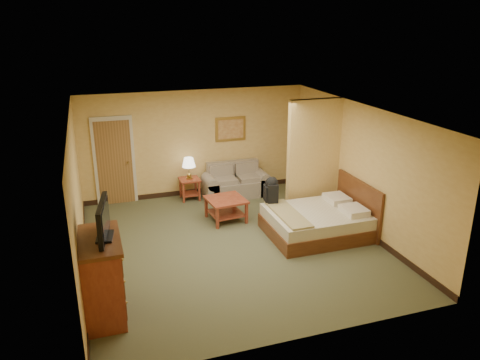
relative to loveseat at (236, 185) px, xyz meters
name	(u,v)px	position (x,y,z in m)	size (l,w,h in m)	color
floor	(232,245)	(-0.89, -2.57, -0.27)	(6.00, 6.00, 0.00)	#4F5235
ceiling	(231,113)	(-0.89, -2.57, 2.33)	(6.00, 6.00, 0.00)	white
back_wall	(195,143)	(-0.89, 0.43, 1.03)	(5.50, 0.02, 2.60)	#DEB35E
left_wall	(77,199)	(-3.64, -2.57, 1.03)	(0.02, 6.00, 2.60)	#DEB35E
right_wall	(360,168)	(1.86, -2.57, 1.03)	(0.02, 6.00, 2.60)	#DEB35E
partition	(313,158)	(1.26, -1.64, 1.03)	(1.20, 0.15, 2.60)	#DEB35E
door	(115,161)	(-2.84, 0.39, 0.77)	(0.94, 0.16, 2.10)	beige
baseboard	(197,191)	(-0.89, 0.42, -0.21)	(5.50, 0.02, 0.12)	black
loveseat	(236,185)	(0.00, 0.00, 0.00)	(1.62, 0.75, 0.82)	gray
side_table	(190,186)	(-1.15, 0.08, 0.08)	(0.48, 0.48, 0.53)	maroon
table_lamp	(189,163)	(-1.15, 0.08, 0.66)	(0.32, 0.32, 0.53)	#A0863B
coffee_table	(226,205)	(-0.67, -1.40, 0.10)	(0.86, 0.86, 0.50)	maroon
wall_picture	(231,129)	(0.00, 0.40, 1.33)	(0.78, 0.04, 0.60)	#B78E3F
dresser	(102,277)	(-3.37, -4.15, 0.37)	(0.62, 1.17, 1.25)	maroon
tv	(103,221)	(-3.27, -4.15, 1.24)	(0.28, 0.88, 0.54)	black
bed	(319,221)	(0.93, -2.67, 0.02)	(1.96, 1.64, 1.06)	#512713
backpack	(272,189)	(0.16, -1.97, 0.56)	(0.27, 0.36, 0.57)	black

